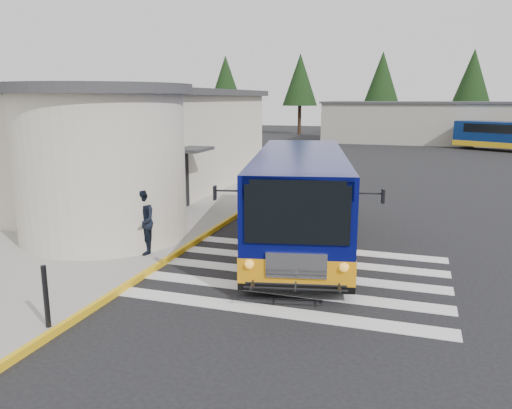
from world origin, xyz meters
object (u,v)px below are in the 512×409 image
(pedestrian_b, at_px, (141,221))
(far_bus_a, at_px, (506,135))
(transit_bus, at_px, (300,201))
(bollard, at_px, (46,297))

(pedestrian_b, xyz_separation_m, far_bus_a, (14.66, 35.97, 0.32))
(transit_bus, relative_size, pedestrian_b, 5.55)
(pedestrian_b, height_order, far_bus_a, far_bus_a)
(pedestrian_b, relative_size, far_bus_a, 0.22)
(transit_bus, height_order, far_bus_a, transit_bus)
(bollard, bearing_deg, transit_bus, 66.55)
(far_bus_a, bearing_deg, pedestrian_b, -172.68)
(transit_bus, bearing_deg, far_bus_a, 60.10)
(transit_bus, height_order, pedestrian_b, transit_bus)
(pedestrian_b, bearing_deg, bollard, -33.83)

